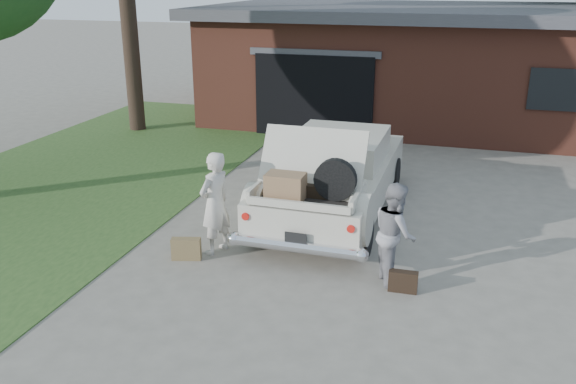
# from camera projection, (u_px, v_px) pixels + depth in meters

# --- Properties ---
(ground) EXTENTS (90.00, 90.00, 0.00)m
(ground) POSITION_uv_depth(u_px,v_px,m) (276.00, 276.00, 8.94)
(ground) COLOR gray
(ground) RESTS_ON ground
(grass_strip) EXTENTS (6.00, 16.00, 0.02)m
(grass_strip) POSITION_uv_depth(u_px,v_px,m) (76.00, 179.00, 13.13)
(grass_strip) COLOR #2D4C1E
(grass_strip) RESTS_ON ground
(house) EXTENTS (12.80, 7.80, 3.30)m
(house) POSITION_uv_depth(u_px,v_px,m) (422.00, 62.00, 18.46)
(house) COLOR brown
(house) RESTS_ON ground
(sedan) EXTENTS (2.00, 5.04, 1.92)m
(sedan) POSITION_uv_depth(u_px,v_px,m) (334.00, 175.00, 11.04)
(sedan) COLOR beige
(sedan) RESTS_ON ground
(woman_left) EXTENTS (0.58, 0.70, 1.65)m
(woman_left) POSITION_uv_depth(u_px,v_px,m) (215.00, 203.00, 9.44)
(woman_left) COLOR beige
(woman_left) RESTS_ON ground
(woman_right) EXTENTS (0.79, 0.88, 1.48)m
(woman_right) POSITION_uv_depth(u_px,v_px,m) (395.00, 233.00, 8.57)
(woman_right) COLOR gray
(woman_right) RESTS_ON ground
(suitcase_left) EXTENTS (0.47, 0.26, 0.35)m
(suitcase_left) POSITION_uv_depth(u_px,v_px,m) (186.00, 249.00, 9.40)
(suitcase_left) COLOR olive
(suitcase_left) RESTS_ON ground
(suitcase_right) EXTENTS (0.40, 0.14, 0.31)m
(suitcase_right) POSITION_uv_depth(u_px,v_px,m) (403.00, 282.00, 8.44)
(suitcase_right) COLOR black
(suitcase_right) RESTS_ON ground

